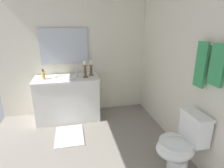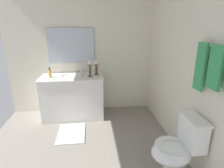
# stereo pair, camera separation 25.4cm
# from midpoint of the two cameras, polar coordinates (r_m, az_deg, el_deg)

# --- Properties ---
(floor) EXTENTS (2.67, 2.81, 0.02)m
(floor) POSITION_cam_midpoint_polar(r_m,az_deg,el_deg) (2.84, -11.92, -19.59)
(floor) COLOR gray
(floor) RESTS_ON ground
(wall_back) EXTENTS (2.67, 0.04, 2.45)m
(wall_back) POSITION_cam_midpoint_polar(r_m,az_deg,el_deg) (2.68, 17.88, 6.79)
(wall_back) COLOR silver
(wall_back) RESTS_ON ground
(wall_left) EXTENTS (0.04, 2.81, 2.45)m
(wall_left) POSITION_cam_midpoint_polar(r_m,az_deg,el_deg) (3.64, -13.63, 9.86)
(wall_left) COLOR silver
(wall_left) RESTS_ON ground
(vanity_cabinet) EXTENTS (0.58, 1.15, 0.80)m
(vanity_cabinet) POSITION_cam_midpoint_polar(r_m,az_deg,el_deg) (3.53, -15.58, -4.36)
(vanity_cabinet) COLOR white
(vanity_cabinet) RESTS_ON ground
(sink_basin) EXTENTS (0.40, 0.40, 0.24)m
(sink_basin) POSITION_cam_midpoint_polar(r_m,az_deg,el_deg) (3.42, -16.06, 1.27)
(sink_basin) COLOR white
(sink_basin) RESTS_ON vanity_cabinet
(mirror) EXTENTS (0.02, 0.86, 0.65)m
(mirror) POSITION_cam_midpoint_polar(r_m,az_deg,el_deg) (3.59, -16.64, 11.15)
(mirror) COLOR silver
(candle_holder_tall) EXTENTS (0.09, 0.09, 0.28)m
(candle_holder_tall) POSITION_cam_midpoint_polar(r_m,az_deg,el_deg) (3.44, -8.66, 5.09)
(candle_holder_tall) COLOR brown
(candle_holder_tall) RESTS_ON vanity_cabinet
(candle_holder_short) EXTENTS (0.09, 0.09, 0.29)m
(candle_holder_short) POSITION_cam_midpoint_polar(r_m,az_deg,el_deg) (3.31, -10.55, 4.59)
(candle_holder_short) COLOR brown
(candle_holder_short) RESTS_ON vanity_cabinet
(soap_bottle) EXTENTS (0.06, 0.06, 0.18)m
(soap_bottle) POSITION_cam_midpoint_polar(r_m,az_deg,el_deg) (3.42, -22.60, 2.56)
(soap_bottle) COLOR #E5B259
(soap_bottle) RESTS_ON vanity_cabinet
(toilet) EXTENTS (0.39, 0.54, 0.75)m
(toilet) POSITION_cam_midpoint_polar(r_m,az_deg,el_deg) (2.36, 17.63, -17.56)
(toilet) COLOR white
(toilet) RESTS_ON ground
(towel_bar) EXTENTS (0.69, 0.02, 0.02)m
(towel_bar) POSITION_cam_midpoint_polar(r_m,az_deg,el_deg) (2.00, 28.04, 10.45)
(towel_bar) COLOR silver
(towel_near_vanity) EXTENTS (0.16, 0.03, 0.50)m
(towel_near_vanity) POSITION_cam_midpoint_polar(r_m,az_deg,el_deg) (2.20, 23.02, 5.45)
(towel_near_vanity) COLOR #389E59
(towel_near_vanity) RESTS_ON towel_bar
(towel_center) EXTENTS (0.18, 0.03, 0.42)m
(towel_center) POSITION_cam_midpoint_polar(r_m,az_deg,el_deg) (2.01, 26.87, 5.17)
(towel_center) COLOR #389E59
(towel_center) RESTS_ON towel_bar
(bath_mat) EXTENTS (0.60, 0.44, 0.02)m
(bath_mat) POSITION_cam_midpoint_polar(r_m,az_deg,el_deg) (3.16, -15.43, -15.28)
(bath_mat) COLOR silver
(bath_mat) RESTS_ON ground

